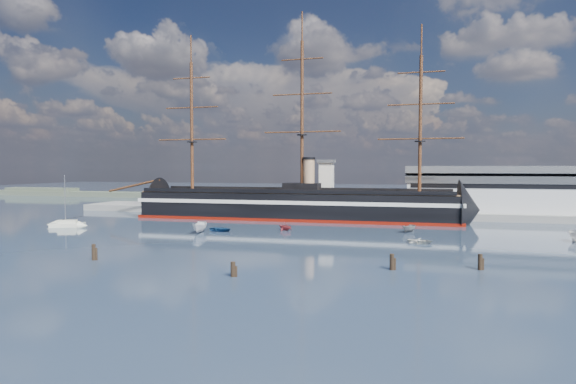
# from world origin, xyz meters

# --- Properties ---
(ground) EXTENTS (600.00, 600.00, 0.00)m
(ground) POSITION_xyz_m (0.00, 40.00, 0.00)
(ground) COLOR #263244
(ground) RESTS_ON ground
(quay) EXTENTS (180.00, 18.00, 2.00)m
(quay) POSITION_xyz_m (10.00, 76.00, 0.00)
(quay) COLOR slate
(quay) RESTS_ON ground
(warehouse) EXTENTS (63.00, 21.00, 11.60)m
(warehouse) POSITION_xyz_m (58.00, 80.00, 7.98)
(warehouse) COLOR #B7BABC
(warehouse) RESTS_ON ground
(quay_tower) EXTENTS (5.00, 5.00, 15.00)m
(quay_tower) POSITION_xyz_m (3.00, 73.00, 9.75)
(quay_tower) COLOR silver
(quay_tower) RESTS_ON ground
(shoreline) EXTENTS (120.00, 10.00, 4.00)m
(shoreline) POSITION_xyz_m (-139.23, 135.00, 1.45)
(shoreline) COLOR #3F4C38
(shoreline) RESTS_ON ground
(warship) EXTENTS (113.07, 18.42, 53.94)m
(warship) POSITION_xyz_m (-5.22, 60.00, 4.04)
(warship) COLOR black
(warship) RESTS_ON ground
(sailboat) EXTENTS (8.29, 5.36, 12.83)m
(sailboat) POSITION_xyz_m (-52.35, 26.68, 0.82)
(sailboat) COLOR beige
(sailboat) RESTS_ON ground
(motorboat_a) EXTENTS (7.95, 3.98, 3.04)m
(motorboat_a) POSITION_xyz_m (-16.57, 26.17, 0.00)
(motorboat_a) COLOR white
(motorboat_a) RESTS_ON ground
(motorboat_b) EXTENTS (1.93, 3.53, 1.56)m
(motorboat_b) POSITION_xyz_m (-13.15, 29.84, 0.00)
(motorboat_b) COLOR navy
(motorboat_b) RESTS_ON ground
(motorboat_c) EXTENTS (5.51, 4.41, 2.11)m
(motorboat_c) POSITION_xyz_m (28.45, 39.79, 0.00)
(motorboat_c) COLOR slate
(motorboat_c) RESTS_ON ground
(motorboat_d) EXTENTS (5.29, 6.66, 2.25)m
(motorboat_d) POSITION_xyz_m (0.54, 35.69, 0.00)
(motorboat_d) COLOR #9E2E32
(motorboat_d) RESTS_ON ground
(motorboat_e) EXTENTS (1.73, 3.12, 1.38)m
(motorboat_e) POSITION_xyz_m (30.97, 24.22, 0.00)
(motorboat_e) COLOR beige
(motorboat_e) RESTS_ON ground
(piling_near_left) EXTENTS (0.64, 0.64, 3.25)m
(piling_near_left) POSITION_xyz_m (-18.79, -7.06, 0.00)
(piling_near_left) COLOR black
(piling_near_left) RESTS_ON ground
(piling_near_mid) EXTENTS (0.64, 0.64, 2.74)m
(piling_near_mid) POSITION_xyz_m (6.86, -11.90, 0.00)
(piling_near_mid) COLOR black
(piling_near_mid) RESTS_ON ground
(piling_near_right) EXTENTS (0.64, 0.64, 3.02)m
(piling_near_right) POSITION_xyz_m (27.17, -1.78, 0.00)
(piling_near_right) COLOR black
(piling_near_right) RESTS_ON ground
(piling_far_right) EXTENTS (0.64, 0.64, 3.00)m
(piling_far_right) POSITION_xyz_m (39.35, 1.59, 0.00)
(piling_far_right) COLOR black
(piling_far_right) RESTS_ON ground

